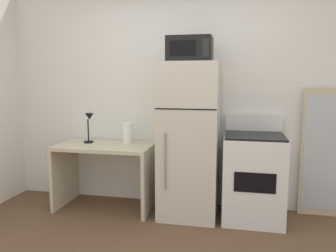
{
  "coord_description": "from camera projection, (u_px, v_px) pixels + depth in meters",
  "views": [
    {
      "loc": [
        0.62,
        -2.16,
        1.49
      ],
      "look_at": [
        -0.07,
        1.1,
        1.02
      ],
      "focal_mm": 35.11,
      "sensor_mm": 36.0,
      "label": 1
    }
  ],
  "objects": [
    {
      "name": "wall_back_white",
      "position": [
        184.0,
        96.0,
        3.89
      ],
      "size": [
        5.0,
        0.1,
        2.6
      ],
      "primitive_type": "cube",
      "color": "white",
      "rests_on": "ground"
    },
    {
      "name": "desk",
      "position": [
        106.0,
        164.0,
        3.81
      ],
      "size": [
        1.1,
        0.62,
        0.75
      ],
      "color": "beige",
      "rests_on": "ground"
    },
    {
      "name": "desk_lamp",
      "position": [
        89.0,
        123.0,
        3.83
      ],
      "size": [
        0.14,
        0.12,
        0.35
      ],
      "color": "black",
      "rests_on": "desk"
    },
    {
      "name": "paper_towel_roll",
      "position": [
        128.0,
        133.0,
        3.83
      ],
      "size": [
        0.11,
        0.11,
        0.24
      ],
      "primitive_type": "cylinder",
      "color": "white",
      "rests_on": "desk"
    },
    {
      "name": "refrigerator",
      "position": [
        189.0,
        140.0,
        3.56
      ],
      "size": [
        0.62,
        0.64,
        1.67
      ],
      "color": "beige",
      "rests_on": "ground"
    },
    {
      "name": "microwave",
      "position": [
        190.0,
        50.0,
        3.41
      ],
      "size": [
        0.46,
        0.35,
        0.26
      ],
      "color": "black",
      "rests_on": "refrigerator"
    },
    {
      "name": "oven_range",
      "position": [
        253.0,
        177.0,
        3.49
      ],
      "size": [
        0.62,
        0.61,
        1.1
      ],
      "color": "white",
      "rests_on": "ground"
    },
    {
      "name": "leaning_mirror",
      "position": [
        322.0,
        153.0,
        3.55
      ],
      "size": [
        0.44,
        0.03,
        1.4
      ],
      "color": "#C6B793",
      "rests_on": "ground"
    }
  ]
}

